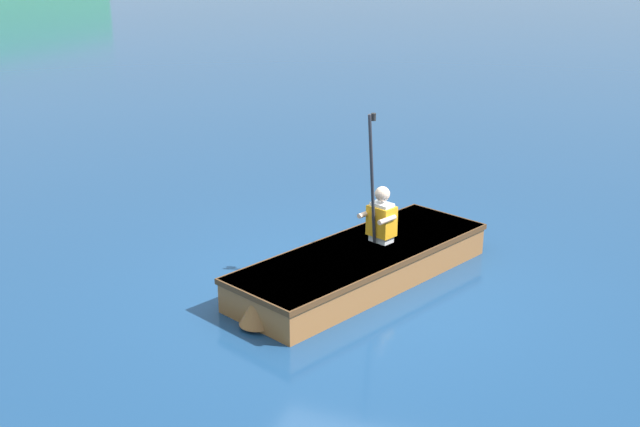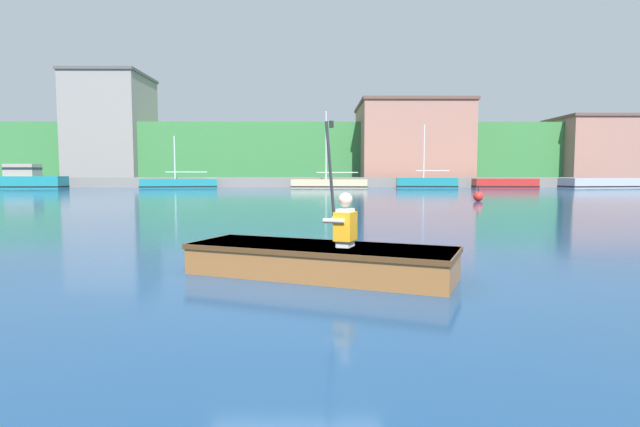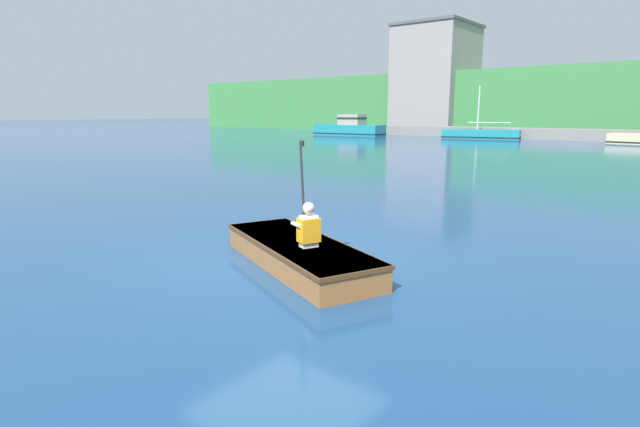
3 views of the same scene
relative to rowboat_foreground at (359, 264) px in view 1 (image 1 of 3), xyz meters
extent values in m
plane|color=navy|center=(-0.30, 0.03, -0.22)|extent=(300.00, 300.00, 0.00)
cube|color=#935B2D|center=(0.04, -0.02, -0.03)|extent=(3.38, 2.19, 0.38)
cube|color=#513219|center=(0.04, -0.02, 0.13)|extent=(3.43, 2.25, 0.06)
cube|color=#513219|center=(0.04, -0.02, 0.12)|extent=(2.89, 1.85, 0.02)
cone|color=#935B2D|center=(-1.39, 0.57, -0.01)|extent=(0.48, 0.48, 0.34)
cube|color=#935B2D|center=(0.26, -0.11, 0.11)|extent=(0.53, 0.98, 0.03)
cube|color=silver|center=(0.34, -0.14, 0.39)|extent=(0.24, 0.28, 0.46)
cube|color=orange|center=(0.34, -0.14, 0.41)|extent=(0.30, 0.35, 0.34)
sphere|color=beige|center=(0.34, -0.14, 0.72)|extent=(0.17, 0.17, 0.17)
cylinder|color=beige|center=(0.31, 0.03, 0.48)|extent=(0.26, 0.15, 0.06)
cylinder|color=beige|center=(0.20, -0.24, 0.48)|extent=(0.26, 0.15, 0.06)
cylinder|color=#232328|center=(0.17, -0.07, 0.92)|extent=(0.17, 0.10, 1.48)
cylinder|color=black|center=(0.17, -0.07, 1.62)|extent=(0.05, 0.05, 0.08)
camera|label=1|loc=(-7.72, -2.63, 3.47)|focal=45.00mm
camera|label=2|loc=(-0.01, -6.05, 1.03)|focal=28.00mm
camera|label=3|loc=(4.81, -5.39, 2.05)|focal=28.00mm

